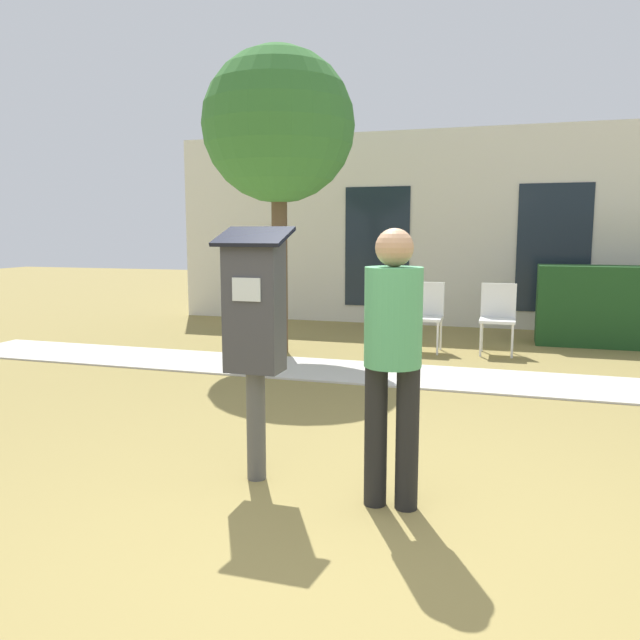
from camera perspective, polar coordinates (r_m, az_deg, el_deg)
The scene contains 9 objects.
ground_plane at distance 3.37m, azimuth 1.72°, elevation -19.54°, with size 40.00×40.00×0.00m, color olive.
sidewalk at distance 6.84m, azimuth 10.07°, elevation -5.14°, with size 12.00×1.10×0.02m.
building_facade at distance 10.55m, azimuth 12.93°, elevation 8.09°, with size 10.00×0.26×3.20m.
parking_meter at distance 3.85m, azimuth -6.01°, elevation -0.05°, with size 0.44×0.31×1.59m.
person_standing at distance 3.47m, azimuth 6.68°, elevation -2.44°, with size 0.32×0.32×1.58m.
outdoor_chair_left at distance 8.31m, azimuth 9.67°, elevation 0.84°, with size 0.44×0.44×0.90m.
outdoor_chair_middle at distance 8.31m, azimuth 15.95°, elevation 0.65°, with size 0.44×0.44×0.90m.
hedge_row at distance 9.42m, azimuth 27.12°, elevation 1.05°, with size 2.60×0.60×1.10m.
tree at distance 8.12m, azimuth -3.81°, elevation 17.16°, with size 1.90×1.90×3.82m.
Camera 1 is at (0.78, -2.88, 1.56)m, focal length 35.00 mm.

